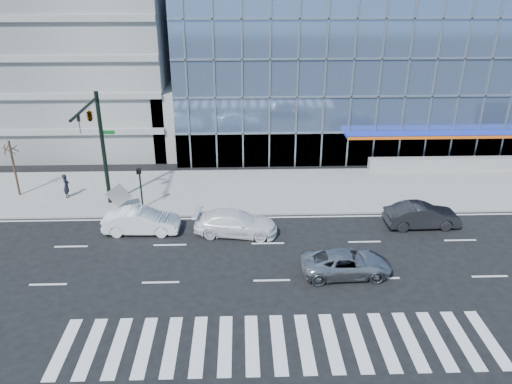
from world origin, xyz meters
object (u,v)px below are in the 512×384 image
silver_suv (346,263)px  tilted_panel (119,195)px  traffic_signal (94,127)px  dark_sedan (422,216)px  white_suv (236,223)px  white_sedan (141,221)px  ped_signal_post (140,182)px  pedestrian (66,186)px  street_tree_near (10,148)px

silver_suv → tilted_panel: tilted_panel is taller
traffic_signal → dark_sedan: traffic_signal is taller
white_suv → white_sedan: white_sedan is taller
ped_signal_post → tilted_panel: ped_signal_post is taller
ped_signal_post → dark_sedan: size_ratio=0.63×
traffic_signal → white_suv: (9.03, -3.27, -5.40)m
white_sedan → tilted_panel: size_ratio=3.67×
traffic_signal → white_sedan: size_ratio=1.68×
pedestrian → ped_signal_post: bearing=-114.3°
street_tree_near → white_sedan: size_ratio=0.89×
silver_suv → dark_sedan: dark_sedan is taller
pedestrian → white_suv: bearing=-119.6°
ped_signal_post → white_suv: 7.61m
dark_sedan → pedestrian: size_ratio=2.66×
silver_suv → dark_sedan: (6.00, 5.41, 0.10)m
silver_suv → white_suv: size_ratio=0.94×
silver_suv → tilted_panel: (-14.25, 8.63, 0.37)m
street_tree_near → tilted_panel: street_tree_near is taller
traffic_signal → ped_signal_post: bearing=8.5°
white_suv → tilted_panel: bearing=72.7°
ped_signal_post → white_sedan: (0.53, -3.23, -1.36)m
ped_signal_post → dark_sedan: 18.92m
white_suv → pedestrian: 13.59m
white_sedan → pedestrian: (-6.34, 5.28, 0.26)m
traffic_signal → tilted_panel: bearing=32.5°
tilted_panel → pedestrian: bearing=151.6°
tilted_panel → street_tree_near: bearing=158.9°
ped_signal_post → tilted_panel: bearing=173.5°
white_suv → dark_sedan: bearing=-79.3°
tilted_panel → white_suv: bearing=-29.5°
tilted_panel → dark_sedan: bearing=-13.4°
silver_suv → pedestrian: 21.21m
white_sedan → pedestrian: bearing=51.9°
street_tree_near → tilted_panel: (7.88, -2.37, -2.72)m
silver_suv → white_sedan: 13.17m
white_suv → pedestrian: bearing=73.0°
pedestrian → white_sedan: bearing=-134.6°
dark_sedan → pedestrian: pedestrian is taller
street_tree_near → dark_sedan: (28.13, -5.59, -2.99)m
silver_suv → tilted_panel: size_ratio=3.79×
traffic_signal → pedestrian: bearing=143.7°
traffic_signal → tilted_panel: (0.88, 0.56, -5.11)m
silver_suv → white_sedan: size_ratio=1.03×
street_tree_near → dark_sedan: bearing=-11.2°
dark_sedan → street_tree_near: bearing=77.0°
silver_suv → dark_sedan: size_ratio=1.03×
ped_signal_post → traffic_signal: bearing=-171.5°
ped_signal_post → street_tree_near: (-9.50, 2.56, 1.64)m
white_sedan → tilted_panel: (-2.16, 3.42, 0.27)m
white_suv → white_sedan: size_ratio=1.10×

